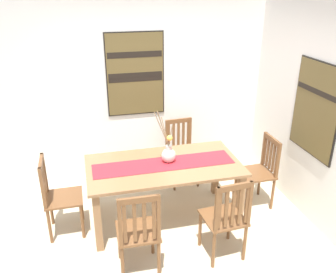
% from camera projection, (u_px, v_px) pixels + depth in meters
% --- Properties ---
extents(ground_plane, '(6.40, 6.40, 0.03)m').
position_uv_depth(ground_plane, '(173.00, 251.00, 4.01)').
color(ground_plane, beige).
extents(wall_back, '(6.40, 0.12, 2.70)m').
position_uv_depth(wall_back, '(141.00, 89.00, 5.12)').
color(wall_back, silver).
rests_on(wall_back, ground_plane).
extents(dining_table, '(1.82, 0.96, 0.76)m').
position_uv_depth(dining_table, '(164.00, 172.00, 4.30)').
color(dining_table, '#8E6642').
rests_on(dining_table, ground_plane).
extents(table_runner, '(1.68, 0.36, 0.01)m').
position_uv_depth(table_runner, '(164.00, 164.00, 4.25)').
color(table_runner, '#B7232D').
rests_on(table_runner, dining_table).
extents(centerpiece_vase, '(0.27, 0.16, 0.67)m').
position_uv_depth(centerpiece_vase, '(169.00, 153.00, 4.25)').
color(centerpiece_vase, silver).
rests_on(centerpiece_vase, dining_table).
extents(chair_0, '(0.42, 0.42, 0.97)m').
position_uv_depth(chair_0, '(58.00, 195.00, 4.11)').
color(chair_0, brown).
rests_on(chair_0, ground_plane).
extents(chair_1, '(0.43, 0.43, 0.99)m').
position_uv_depth(chair_1, '(138.00, 231.00, 3.51)').
color(chair_1, brown).
rests_on(chair_1, ground_plane).
extents(chair_2, '(0.42, 0.42, 0.95)m').
position_uv_depth(chair_2, '(260.00, 170.00, 4.67)').
color(chair_2, brown).
rests_on(chair_2, ground_plane).
extents(chair_3, '(0.45, 0.45, 0.94)m').
position_uv_depth(chair_3, '(181.00, 150.00, 5.22)').
color(chair_3, brown).
rests_on(chair_3, ground_plane).
extents(chair_4, '(0.45, 0.45, 0.98)m').
position_uv_depth(chair_4, '(226.00, 217.00, 3.72)').
color(chair_4, brown).
rests_on(chair_4, ground_plane).
extents(painting_on_back_wall, '(0.81, 0.05, 1.16)m').
position_uv_depth(painting_on_back_wall, '(135.00, 74.00, 4.95)').
color(painting_on_back_wall, black).
extents(painting_on_side_wall, '(0.05, 0.81, 1.11)m').
position_uv_depth(painting_on_side_wall, '(316.00, 109.00, 4.14)').
color(painting_on_side_wall, black).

